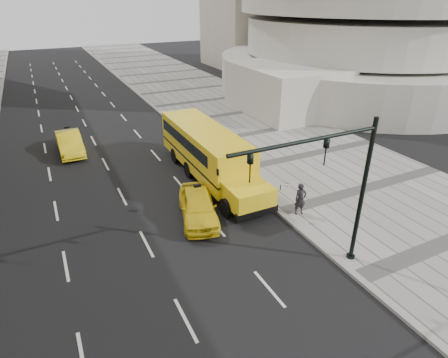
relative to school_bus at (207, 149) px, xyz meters
name	(u,v)px	position (x,y,z in m)	size (l,w,h in m)	color
ground	(139,193)	(-4.50, -0.39, -1.76)	(140.00, 140.00, 0.00)	black
sidewalk_museum	(307,156)	(7.50, -0.39, -1.69)	(12.00, 140.00, 0.15)	gray
curb_museum	(231,172)	(1.50, -0.39, -1.69)	(0.30, 140.00, 0.15)	gray
school_bus	(207,149)	(0.00, 0.00, 0.00)	(2.96, 11.56, 3.19)	yellow
taxi_near	(198,206)	(-2.50, -4.46, -1.03)	(1.74, 4.32, 1.47)	yellow
taxi_far	(70,143)	(-7.31, 7.74, -1.01)	(1.59, 4.56, 1.50)	yellow
pedestrian	(300,199)	(2.26, -6.56, -0.76)	(0.62, 0.41, 1.71)	black
traffic_signal	(337,182)	(0.69, -10.45, 2.33)	(6.18, 0.36, 6.40)	black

